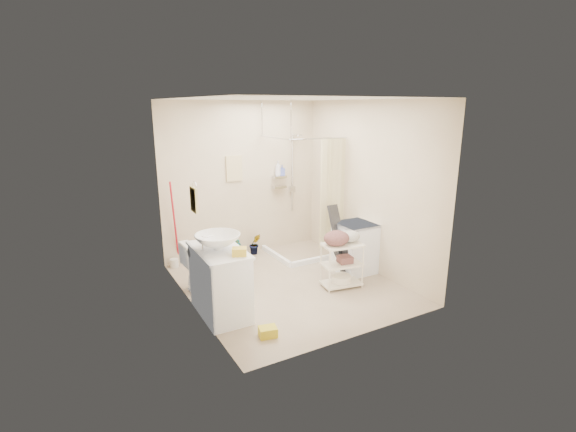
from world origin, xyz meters
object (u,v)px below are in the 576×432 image
(vanity, at_px, (220,282))
(toilet, at_px, (207,264))
(washing_machine, at_px, (355,248))
(laundry_rack, at_px, (342,261))

(vanity, distance_m, toilet, 0.85)
(vanity, relative_size, toilet, 1.37)
(washing_machine, xyz_separation_m, laundry_rack, (-0.51, -0.36, -0.01))
(washing_machine, bearing_deg, laundry_rack, -144.51)
(washing_machine, height_order, laundry_rack, washing_machine)
(vanity, height_order, laundry_rack, vanity)
(vanity, relative_size, laundry_rack, 1.26)
(vanity, distance_m, laundry_rack, 1.79)
(vanity, height_order, toilet, vanity)
(toilet, bearing_deg, washing_machine, -107.74)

